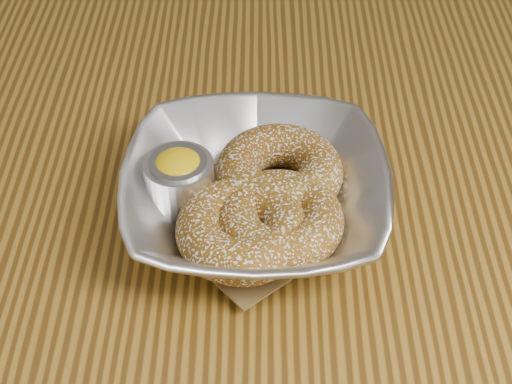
{
  "coord_description": "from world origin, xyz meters",
  "views": [
    {
      "loc": [
        0.0,
        -0.48,
        1.21
      ],
      "look_at": [
        -0.0,
        -0.03,
        0.78
      ],
      "focal_mm": 55.0,
      "sensor_mm": 36.0,
      "label": 1
    }
  ],
  "objects_px": {
    "ramekin": "(180,181)",
    "table": "(258,270)",
    "donut_front": "(243,230)",
    "donut_extra": "(279,220)",
    "serving_bowl": "(256,196)",
    "donut_back": "(279,172)"
  },
  "relations": [
    {
      "from": "table",
      "to": "donut_back",
      "type": "relative_size",
      "value": 11.52
    },
    {
      "from": "serving_bowl",
      "to": "ramekin",
      "type": "bearing_deg",
      "value": 174.72
    },
    {
      "from": "donut_front",
      "to": "donut_extra",
      "type": "bearing_deg",
      "value": 21.16
    },
    {
      "from": "table",
      "to": "donut_front",
      "type": "height_order",
      "value": "donut_front"
    },
    {
      "from": "table",
      "to": "serving_bowl",
      "type": "relative_size",
      "value": 5.66
    },
    {
      "from": "serving_bowl",
      "to": "donut_back",
      "type": "height_order",
      "value": "serving_bowl"
    },
    {
      "from": "donut_back",
      "to": "ramekin",
      "type": "height_order",
      "value": "ramekin"
    },
    {
      "from": "ramekin",
      "to": "table",
      "type": "bearing_deg",
      "value": 21.65
    },
    {
      "from": "table",
      "to": "donut_extra",
      "type": "height_order",
      "value": "donut_extra"
    },
    {
      "from": "donut_front",
      "to": "donut_extra",
      "type": "height_order",
      "value": "same"
    },
    {
      "from": "table",
      "to": "donut_front",
      "type": "xyz_separation_m",
      "value": [
        -0.01,
        -0.07,
        0.13
      ]
    },
    {
      "from": "table",
      "to": "ramekin",
      "type": "xyz_separation_m",
      "value": [
        -0.06,
        -0.02,
        0.13
      ]
    },
    {
      "from": "serving_bowl",
      "to": "ramekin",
      "type": "relative_size",
      "value": 3.84
    },
    {
      "from": "donut_front",
      "to": "donut_extra",
      "type": "xyz_separation_m",
      "value": [
        0.03,
        0.01,
        -0.0
      ]
    },
    {
      "from": "serving_bowl",
      "to": "ramekin",
      "type": "distance_m",
      "value": 0.06
    },
    {
      "from": "serving_bowl",
      "to": "donut_extra",
      "type": "relative_size",
      "value": 2.12
    },
    {
      "from": "table",
      "to": "donut_extra",
      "type": "xyz_separation_m",
      "value": [
        0.02,
        -0.06,
        0.13
      ]
    },
    {
      "from": "donut_back",
      "to": "ramekin",
      "type": "relative_size",
      "value": 1.89
    },
    {
      "from": "serving_bowl",
      "to": "donut_front",
      "type": "distance_m",
      "value": 0.04
    },
    {
      "from": "donut_back",
      "to": "ramekin",
      "type": "bearing_deg",
      "value": -165.46
    },
    {
      "from": "serving_bowl",
      "to": "donut_extra",
      "type": "bearing_deg",
      "value": -57.98
    },
    {
      "from": "table",
      "to": "ramekin",
      "type": "relative_size",
      "value": 21.71
    }
  ]
}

